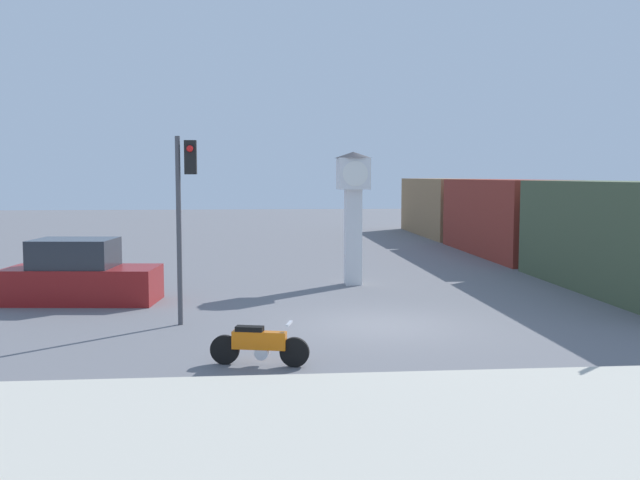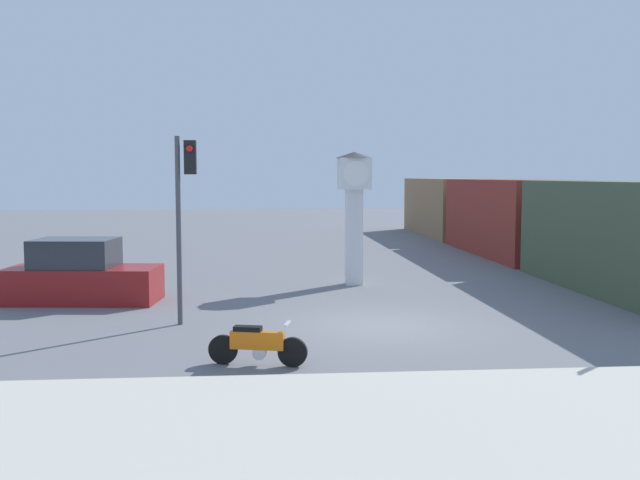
# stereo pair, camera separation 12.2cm
# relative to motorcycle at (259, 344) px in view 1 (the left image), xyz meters

# --- Properties ---
(ground_plane) EXTENTS (120.00, 120.00, 0.00)m
(ground_plane) POSITION_rel_motorcycle_xyz_m (2.88, 3.38, -0.40)
(ground_plane) COLOR slate
(sidewalk_strip) EXTENTS (36.00, 6.00, 0.10)m
(sidewalk_strip) POSITION_rel_motorcycle_xyz_m (2.88, -4.00, -0.35)
(sidewalk_strip) COLOR #BCB7A8
(sidewalk_strip) RESTS_ON ground_plane
(motorcycle) EXTENTS (1.87, 0.61, 0.84)m
(motorcycle) POSITION_rel_motorcycle_xyz_m (0.00, 0.00, 0.00)
(motorcycle) COLOR black
(motorcycle) RESTS_ON ground_plane
(clock_tower) EXTENTS (1.21, 1.21, 4.34)m
(clock_tower) POSITION_rel_motorcycle_xyz_m (3.12, 9.84, 2.49)
(clock_tower) COLOR white
(clock_tower) RESTS_ON ground_plane
(freight_train) EXTENTS (2.80, 31.95, 3.40)m
(freight_train) POSITION_rel_motorcycle_xyz_m (11.15, 18.22, 1.30)
(freight_train) COLOR #425138
(freight_train) RESTS_ON ground_plane
(traffic_light) EXTENTS (0.50, 0.35, 4.50)m
(traffic_light) POSITION_rel_motorcycle_xyz_m (-1.73, 3.89, 2.68)
(traffic_light) COLOR #47474C
(traffic_light) RESTS_ON ground_plane
(parked_car) EXTENTS (4.36, 2.21, 1.80)m
(parked_car) POSITION_rel_motorcycle_xyz_m (-4.99, 7.23, 0.35)
(parked_car) COLOR maroon
(parked_car) RESTS_ON ground_plane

